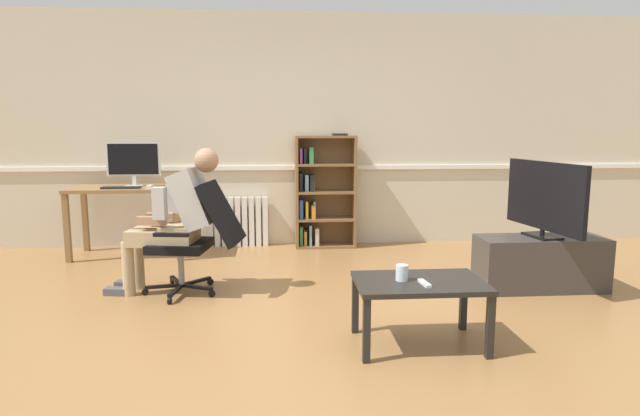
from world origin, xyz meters
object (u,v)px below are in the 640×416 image
object	(u,v)px
keyboard	(121,188)
spare_remote	(425,283)
office_chair	(199,233)
computer_mouse	(150,187)
coffee_table	(419,289)
imac_monitor	(133,161)
drinking_glass	(402,273)
tv_screen	(545,198)
bookshelf	(321,193)
person_seated	(175,217)
tv_stand	(540,263)
radiator	(238,222)
computer_desk	(129,197)

from	to	relation	value
keyboard	spare_remote	size ratio (longest dim) A/B	2.61
office_chair	computer_mouse	bearing A→B (deg)	-143.28
computer_mouse	coffee_table	world-z (taller)	computer_mouse
imac_monitor	drinking_glass	world-z (taller)	imac_monitor
drinking_glass	tv_screen	bearing A→B (deg)	36.67
bookshelf	person_seated	distance (m)	2.17
keyboard	spare_remote	world-z (taller)	keyboard
keyboard	coffee_table	bearing A→B (deg)	-44.51
spare_remote	keyboard	bearing A→B (deg)	128.49
person_seated	spare_remote	xyz separation A→B (m)	(1.76, -1.34, -0.21)
tv_screen	drinking_glass	distance (m)	1.87
keyboard	tv_stand	xyz separation A→B (m)	(3.91, -1.40, -0.54)
radiator	drinking_glass	distance (m)	3.28
computer_desk	tv_stand	size ratio (longest dim) A/B	1.12
person_seated	drinking_glass	world-z (taller)	person_seated
imac_monitor	coffee_table	bearing A→B (deg)	-47.88
tv_screen	drinking_glass	world-z (taller)	tv_screen
imac_monitor	bookshelf	distance (m)	2.11
bookshelf	drinking_glass	distance (m)	2.95
bookshelf	computer_mouse	bearing A→B (deg)	-167.47
coffee_table	tv_screen	bearing A→B (deg)	39.13
keyboard	tv_stand	distance (m)	4.19
computer_desk	coffee_table	distance (m)	3.66
tv_stand	coffee_table	world-z (taller)	tv_stand
computer_mouse	spare_remote	distance (m)	3.48
coffee_table	radiator	bearing A→B (deg)	114.35
office_chair	spare_remote	world-z (taller)	office_chair
computer_desk	coffee_table	world-z (taller)	computer_desk
bookshelf	spare_remote	xyz separation A→B (m)	(0.40, -3.03, -0.20)
spare_remote	bookshelf	bearing A→B (deg)	91.57
bookshelf	tv_screen	xyz separation A→B (m)	(1.76, -1.83, 0.17)
radiator	office_chair	bearing A→B (deg)	-95.82
computer_desk	bookshelf	xyz separation A→B (m)	(2.11, 0.29, -0.01)
bookshelf	office_chair	distance (m)	2.09
keyboard	computer_desk	bearing A→B (deg)	74.10
computer_desk	spare_remote	world-z (taller)	computer_desk
person_seated	spare_remote	size ratio (longest dim) A/B	8.19
imac_monitor	radiator	xyz separation A→B (m)	(1.09, 0.31, -0.74)
computer_desk	drinking_glass	bearing A→B (deg)	-47.75
imac_monitor	computer_mouse	bearing A→B (deg)	-43.22
imac_monitor	spare_remote	size ratio (longest dim) A/B	3.84
tv_screen	drinking_glass	size ratio (longest dim) A/B	9.96
computer_desk	tv_screen	world-z (taller)	tv_screen
office_chair	drinking_glass	xyz separation A→B (m)	(1.45, -1.20, -0.04)
computer_mouse	tv_stand	distance (m)	3.92
imac_monitor	drinking_glass	size ratio (longest dim) A/B	5.65
tv_stand	drinking_glass	xyz separation A→B (m)	(-1.48, -1.10, 0.25)
tv_stand	coffee_table	xyz separation A→B (m)	(-1.36, -1.11, 0.15)
imac_monitor	radiator	distance (m)	1.35
computer_mouse	tv_stand	xyz separation A→B (m)	(3.62, -1.42, -0.54)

